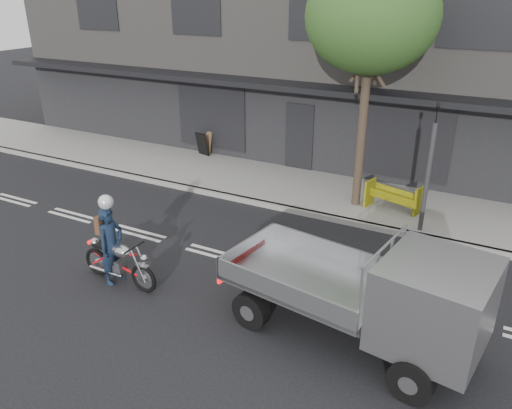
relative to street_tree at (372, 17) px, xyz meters
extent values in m
plane|color=black|center=(-2.20, -4.20, -5.28)|extent=(80.00, 80.00, 0.00)
cube|color=gray|center=(-2.20, 0.50, -5.20)|extent=(32.00, 3.20, 0.15)
cube|color=gray|center=(-2.20, -1.10, -5.20)|extent=(32.00, 0.20, 0.15)
cube|color=slate|center=(-2.20, 7.10, -1.28)|extent=(26.00, 10.00, 8.00)
cylinder|color=#382B21|center=(0.00, 0.00, -3.28)|extent=(0.24, 0.24, 4.00)
ellipsoid|color=#2B5620|center=(0.00, 0.00, 0.02)|extent=(3.40, 3.40, 2.89)
cylinder|color=#2D2D30|center=(2.00, -0.85, -3.78)|extent=(0.12, 0.12, 3.00)
imported|color=black|center=(2.00, -0.85, -2.03)|extent=(0.08, 0.10, 0.50)
torus|color=black|center=(-4.09, -6.20, -4.96)|extent=(0.67, 0.13, 0.67)
torus|color=black|center=(-2.71, -6.27, -4.96)|extent=(0.67, 0.13, 0.67)
cube|color=#2D2D30|center=(-3.45, -6.23, -4.85)|extent=(0.35, 0.25, 0.28)
ellipsoid|color=#AFB0B4|center=(-3.29, -6.24, -4.45)|extent=(0.55, 0.33, 0.27)
cube|color=black|center=(-3.77, -6.22, -4.47)|extent=(0.54, 0.26, 0.08)
cylinder|color=black|center=(-2.89, -6.26, -4.26)|extent=(0.07, 0.59, 0.04)
imported|color=#132035|center=(-3.55, -6.24, -4.39)|extent=(0.45, 0.66, 1.77)
cylinder|color=black|center=(-0.13, -6.27, -4.91)|extent=(0.77, 0.38, 0.74)
cylinder|color=black|center=(0.13, -4.63, -4.91)|extent=(0.77, 0.38, 0.74)
cylinder|color=black|center=(2.96, -6.74, -4.91)|extent=(0.77, 0.38, 0.74)
cylinder|color=black|center=(3.21, -5.11, -4.91)|extent=(0.77, 0.38, 0.74)
cube|color=#2D2D30|center=(1.54, -5.69, -4.74)|extent=(4.58, 1.65, 0.14)
cube|color=#9F9EA3|center=(3.04, -5.92, -3.96)|extent=(1.91, 1.99, 1.46)
cube|color=black|center=(3.04, -5.92, -3.54)|extent=(1.70, 1.86, 0.54)
cube|color=#A2A2A6|center=(0.72, -5.56, -4.38)|extent=(3.18, 2.33, 0.10)
camera|label=1|loc=(3.57, -13.18, 0.77)|focal=35.00mm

